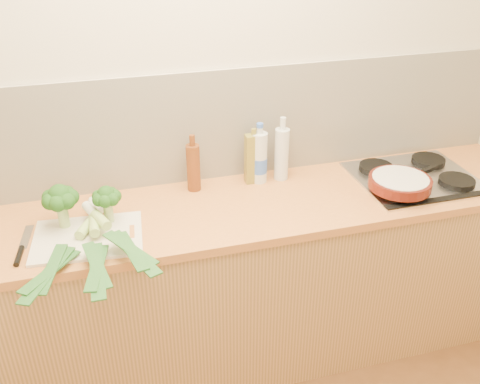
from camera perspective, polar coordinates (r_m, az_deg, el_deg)
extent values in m
plane|color=beige|center=(2.50, -4.64, 9.67)|extent=(3.50, 0.00, 3.50)
cube|color=silver|center=(2.54, -4.47, 6.82)|extent=(3.20, 0.02, 0.54)
cube|color=#B8854C|center=(2.67, -2.56, -10.37)|extent=(3.20, 0.60, 0.86)
cube|color=#CE7F3C|center=(2.41, -2.79, -2.09)|extent=(3.20, 0.62, 0.04)
cube|color=silver|center=(2.78, 18.14, 1.43)|extent=(0.58, 0.50, 0.01)
cube|color=black|center=(2.61, 20.79, -0.71)|extent=(0.58, 0.04, 0.01)
cylinder|color=black|center=(2.60, 16.81, 0.23)|extent=(0.17, 0.17, 0.03)
cylinder|color=black|center=(2.77, 22.11, 1.04)|extent=(0.17, 0.17, 0.03)
cylinder|color=black|center=(2.78, 14.31, 2.53)|extent=(0.17, 0.17, 0.03)
cylinder|color=black|center=(2.94, 19.44, 3.17)|extent=(0.17, 0.17, 0.03)
cube|color=beige|center=(2.27, -15.92, -4.69)|extent=(0.46, 0.36, 0.01)
cylinder|color=#A0BF6F|center=(2.34, -18.31, -2.51)|extent=(0.04, 0.04, 0.09)
sphere|color=#0F360E|center=(2.29, -18.71, -0.32)|extent=(0.09, 0.09, 0.09)
sphere|color=#0F360E|center=(2.29, -17.61, -0.51)|extent=(0.07, 0.07, 0.07)
sphere|color=#0F360E|center=(2.32, -18.00, -0.18)|extent=(0.07, 0.07, 0.07)
sphere|color=#0F360E|center=(2.33, -18.86, -0.20)|extent=(0.07, 0.07, 0.07)
sphere|color=#0F360E|center=(2.32, -19.57, -0.56)|extent=(0.07, 0.07, 0.07)
sphere|color=#0F360E|center=(2.28, -19.59, -0.99)|extent=(0.07, 0.07, 0.07)
sphere|color=#0F360E|center=(2.26, -18.89, -1.18)|extent=(0.07, 0.07, 0.07)
sphere|color=#0F360E|center=(2.27, -18.00, -0.96)|extent=(0.07, 0.07, 0.07)
cylinder|color=#A0BF6F|center=(2.32, -13.84, -2.14)|extent=(0.04, 0.04, 0.08)
sphere|color=#0F360E|center=(2.28, -14.10, -0.26)|extent=(0.08, 0.08, 0.08)
sphere|color=#0F360E|center=(2.29, -13.20, -0.42)|extent=(0.06, 0.06, 0.06)
sphere|color=#0F360E|center=(2.31, -13.57, -0.15)|extent=(0.06, 0.06, 0.06)
sphere|color=#0F360E|center=(2.32, -14.30, -0.16)|extent=(0.06, 0.06, 0.06)
sphere|color=#0F360E|center=(2.30, -14.85, -0.46)|extent=(0.06, 0.06, 0.06)
sphere|color=#0F360E|center=(2.27, -14.81, -0.82)|extent=(0.06, 0.06, 0.06)
sphere|color=#0F360E|center=(2.26, -14.20, -0.97)|extent=(0.06, 0.06, 0.06)
sphere|color=#0F360E|center=(2.26, -13.48, -0.79)|extent=(0.06, 0.06, 0.06)
cylinder|color=white|center=(2.40, -14.49, -1.63)|extent=(0.09, 0.14, 0.04)
cylinder|color=#9FC261|center=(2.30, -15.91, -3.40)|extent=(0.11, 0.17, 0.04)
cube|color=#1A4A1D|center=(2.07, -19.57, -7.94)|extent=(0.22, 0.27, 0.02)
cube|color=#1A4A1D|center=(2.06, -19.84, -8.22)|extent=(0.20, 0.33, 0.01)
cube|color=#1A4A1D|center=(2.08, -19.45, -7.70)|extent=(0.12, 0.28, 0.02)
cylinder|color=white|center=(2.38, -15.40, -1.58)|extent=(0.04, 0.12, 0.04)
cylinder|color=#9FC261|center=(2.27, -15.30, -3.26)|extent=(0.04, 0.16, 0.04)
cube|color=#1A4A1D|center=(2.01, -15.01, -7.76)|extent=(0.10, 0.30, 0.02)
cube|color=#1A4A1D|center=(1.99, -15.00, -8.05)|extent=(0.05, 0.34, 0.01)
cube|color=#1A4A1D|center=(2.02, -15.04, -7.51)|extent=(0.10, 0.28, 0.02)
cylinder|color=white|center=(2.33, -15.65, -1.84)|extent=(0.07, 0.10, 0.04)
cylinder|color=#9FC261|center=(2.25, -14.62, -2.91)|extent=(0.08, 0.12, 0.04)
cube|color=#1A4A1D|center=(2.04, -11.50, -6.13)|extent=(0.10, 0.30, 0.02)
cube|color=#1A4A1D|center=(2.02, -11.25, -6.36)|extent=(0.17, 0.33, 0.01)
cube|color=#1A4A1D|center=(2.04, -11.64, -5.91)|extent=(0.19, 0.26, 0.02)
cube|color=silver|center=(2.37, -21.83, -4.47)|extent=(0.05, 0.18, 0.00)
cylinder|color=black|center=(2.24, -22.51, -6.32)|extent=(0.03, 0.12, 0.02)
cylinder|color=#51160D|center=(2.58, 16.69, 0.98)|extent=(0.29, 0.29, 0.05)
cylinder|color=beige|center=(2.57, 16.76, 1.45)|extent=(0.26, 0.26, 0.00)
cube|color=black|center=(2.74, 19.31, 2.19)|extent=(0.14, 0.07, 0.02)
cube|color=olive|center=(2.56, 1.45, 3.56)|extent=(0.08, 0.05, 0.25)
cylinder|color=olive|center=(2.50, 1.49, 6.42)|extent=(0.02, 0.02, 0.03)
cylinder|color=silver|center=(2.60, 4.46, 4.04)|extent=(0.07, 0.07, 0.26)
cylinder|color=silver|center=(2.54, 4.60, 7.30)|extent=(0.03, 0.03, 0.06)
cylinder|color=#643113|center=(2.50, -5.00, 2.59)|extent=(0.06, 0.06, 0.23)
cylinder|color=#643113|center=(2.45, -5.13, 5.51)|extent=(0.03, 0.03, 0.05)
cylinder|color=silver|center=(2.57, 2.07, 3.68)|extent=(0.08, 0.08, 0.25)
cylinder|color=silver|center=(2.51, 2.13, 6.59)|extent=(0.03, 0.03, 0.03)
cylinder|color=blue|center=(2.58, 2.05, 2.92)|extent=(0.08, 0.08, 0.08)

